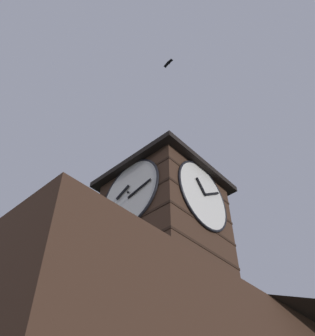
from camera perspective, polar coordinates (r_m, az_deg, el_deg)
clock_tower at (r=14.98m, az=1.15°, el=-9.43°), size 4.71×4.71×8.23m
flying_bird_high at (r=22.20m, az=5.95°, el=-1.38°), size 0.72×0.27×0.14m
flying_bird_low at (r=18.45m, az=1.73°, el=16.27°), size 0.20×0.57×0.11m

